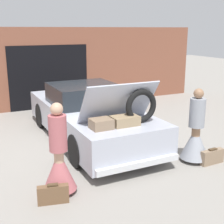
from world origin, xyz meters
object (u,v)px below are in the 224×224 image
at_px(suitcase_beside_right_person, 212,157).
at_px(car, 89,115).
at_px(person_left, 59,162).
at_px(suitcase_beside_left_person, 53,194).
at_px(person_right, 196,136).

bearing_deg(suitcase_beside_right_person, car, 123.51).
height_order(person_left, suitcase_beside_left_person, person_left).
distance_m(car, person_left, 2.77).
height_order(person_left, suitcase_beside_right_person, person_left).
relative_size(suitcase_beside_left_person, suitcase_beside_right_person, 0.94).
height_order(car, suitcase_beside_right_person, car).
height_order(suitcase_beside_left_person, suitcase_beside_right_person, suitcase_beside_left_person).
distance_m(car, suitcase_beside_right_person, 3.14).
distance_m(person_right, suitcase_beside_left_person, 3.21).
xyz_separation_m(person_right, suitcase_beside_left_person, (-3.17, -0.31, -0.40)).
distance_m(suitcase_beside_left_person, suitcase_beside_right_person, 3.40).
height_order(car, person_left, car).
bearing_deg(person_right, person_left, 86.42).
bearing_deg(car, suitcase_beside_right_person, -56.49).
bearing_deg(person_left, person_right, 92.36).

